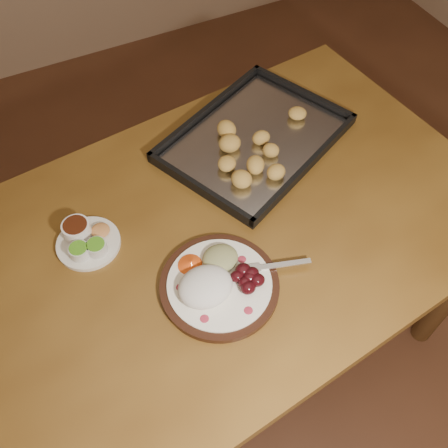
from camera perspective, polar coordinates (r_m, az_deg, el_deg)
ground at (r=1.93m, az=4.55°, el=-13.25°), size 4.00×4.00×0.00m
dining_table at (r=1.34m, az=-1.37°, el=-3.33°), size 1.60×1.07×0.75m
dinner_plate at (r=1.15m, az=-0.80°, el=-6.67°), size 0.36×0.28×0.06m
condiment_saucer at (r=1.26m, az=-15.53°, el=-1.75°), size 0.16×0.16×0.05m
baking_tray at (r=1.45m, az=3.55°, el=9.81°), size 0.61×0.55×0.05m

